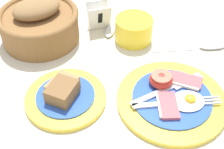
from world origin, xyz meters
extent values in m
plane|color=beige|center=(0.00, 0.00, 0.00)|extent=(3.00, 3.00, 0.00)
cylinder|color=yellow|center=(0.08, -0.01, 0.01)|extent=(0.23, 0.23, 0.01)
cylinder|color=#2D56B7|center=(0.08, -0.01, 0.01)|extent=(0.17, 0.17, 0.00)
cube|color=#BC5156|center=(0.13, 0.03, 0.02)|extent=(0.08, 0.07, 0.01)
cube|color=beige|center=(0.12, 0.01, 0.02)|extent=(0.06, 0.05, 0.01)
cube|color=#BC5156|center=(0.07, -0.04, 0.02)|extent=(0.05, 0.08, 0.01)
cube|color=beige|center=(0.05, -0.03, 0.02)|extent=(0.02, 0.07, 0.01)
ellipsoid|color=red|center=(0.07, 0.03, 0.03)|extent=(0.05, 0.05, 0.03)
cylinder|color=#DB664C|center=(0.07, 0.03, 0.04)|extent=(0.04, 0.04, 0.00)
ellipsoid|color=white|center=(0.11, -0.03, 0.02)|extent=(0.07, 0.06, 0.01)
ellipsoid|color=yellow|center=(0.11, -0.03, 0.03)|extent=(0.02, 0.02, 0.01)
cube|color=silver|center=(0.05, -0.03, 0.02)|extent=(0.11, 0.03, 0.00)
cube|color=silver|center=(0.12, -0.04, 0.02)|extent=(0.03, 0.02, 0.00)
cube|color=silver|center=(0.16, -0.05, 0.02)|extent=(0.04, 0.01, 0.00)
cube|color=silver|center=(0.16, -0.04, 0.02)|extent=(0.04, 0.01, 0.00)
cube|color=silver|center=(0.16, -0.03, 0.02)|extent=(0.04, 0.01, 0.00)
cube|color=silver|center=(0.04, 0.00, 0.02)|extent=(0.11, 0.04, 0.00)
cube|color=#9EA0A5|center=(0.13, 0.02, 0.02)|extent=(0.08, 0.04, 0.00)
cylinder|color=yellow|center=(-0.14, 0.04, 0.01)|extent=(0.17, 0.17, 0.01)
cylinder|color=#2D56B7|center=(-0.14, 0.04, 0.01)|extent=(0.13, 0.13, 0.00)
cube|color=brown|center=(-0.14, 0.04, 0.03)|extent=(0.08, 0.08, 0.03)
cube|color=#9E7A4C|center=(-0.14, 0.06, 0.03)|extent=(0.08, 0.08, 0.03)
cylinder|color=yellow|center=(0.06, 0.22, 0.03)|extent=(0.10, 0.10, 0.06)
cylinder|color=white|center=(0.06, 0.22, 0.06)|extent=(0.08, 0.08, 0.01)
cylinder|color=brown|center=(-0.17, 0.28, 0.04)|extent=(0.20, 0.20, 0.07)
torus|color=brown|center=(-0.17, 0.28, 0.07)|extent=(0.21, 0.21, 0.02)
ellipsoid|color=olive|center=(-0.17, 0.28, 0.09)|extent=(0.14, 0.12, 0.04)
cube|color=white|center=(-0.01, 0.28, 0.04)|extent=(0.06, 0.02, 0.07)
cube|color=white|center=(-0.02, 0.30, 0.04)|extent=(0.06, 0.02, 0.07)
cube|color=black|center=(-0.01, 0.27, 0.04)|extent=(0.01, 0.01, 0.04)
cube|color=silver|center=(0.15, 0.15, 0.00)|extent=(0.11, 0.03, 0.01)
ellipsoid|color=silver|center=(0.25, 0.14, 0.01)|extent=(0.07, 0.03, 0.01)
cube|color=silver|center=(-0.03, 0.17, 0.00)|extent=(0.06, 0.10, 0.01)
ellipsoid|color=silver|center=(0.01, 0.26, 0.01)|extent=(0.05, 0.07, 0.01)
camera|label=1|loc=(-0.14, -0.41, 0.51)|focal=50.00mm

